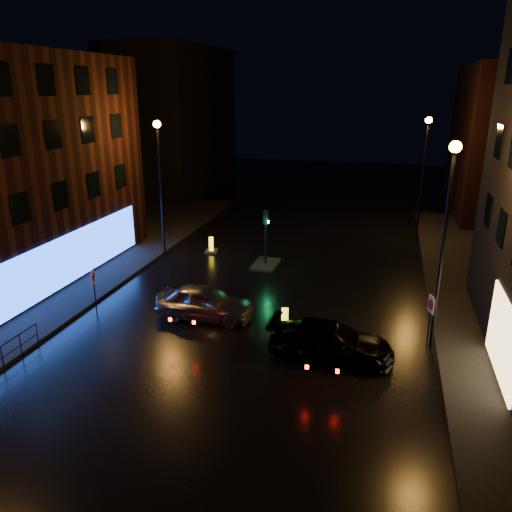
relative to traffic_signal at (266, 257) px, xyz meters
The scene contains 14 objects.
ground 14.06m from the traffic_signal, 85.10° to the right, with size 120.00×120.00×0.00m, color black.
pavement_left 14.14m from the traffic_signal, 154.89° to the right, with size 12.00×44.00×0.15m, color black.
building_far_left 26.50m from the traffic_signal, 125.18° to the left, with size 8.00×16.00×14.00m, color black.
building_far_right 24.83m from the traffic_signal, 48.01° to the left, with size 8.00×14.00×12.00m, color black.
street_lamp_lfar 8.32m from the traffic_signal, behind, with size 0.44×0.44×8.37m.
street_lamp_rnear 13.06m from the traffic_signal, 41.63° to the right, with size 0.44×0.44×8.37m.
street_lamp_rfar 13.06m from the traffic_signal, 41.63° to the left, with size 0.44×0.44×8.37m.
traffic_signal is the anchor object (origin of this frame).
silver_hatchback 7.82m from the traffic_signal, 97.16° to the right, with size 1.81×4.50×1.53m, color #94959A.
dark_sedan 11.14m from the traffic_signal, 62.85° to the right, with size 2.01×4.94×1.43m, color black.
bollard_near 8.62m from the traffic_signal, 70.55° to the right, with size 0.96×1.32×1.07m.
bollard_far 4.33m from the traffic_signal, 158.81° to the left, with size 1.01×1.30×1.01m.
road_sign_left 10.58m from the traffic_signal, 126.51° to the right, with size 0.22×0.50×2.11m.
road_sign_right 11.87m from the traffic_signal, 41.38° to the right, with size 0.24×0.51×2.18m.
Camera 1 is at (5.54, -13.57, 10.18)m, focal length 35.00 mm.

